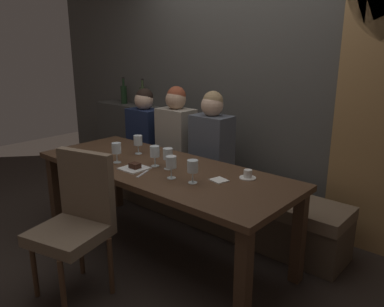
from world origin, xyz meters
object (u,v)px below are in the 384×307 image
object	(u,v)px
dining_table	(160,177)
wine_glass_center_back	(193,167)
banquette_bench	(214,200)
diner_far_end	(212,139)
wine_bottle_dark_red	(124,94)
wine_glass_end_right	(116,149)
espresso_cup	(248,175)
chair_near_side	(77,216)
diner_bearded	(176,131)
wine_glass_far_right	(138,141)
wine_glass_center_front	(171,163)
wine_glass_near_left	(168,155)
wine_bottle_pale_label	(143,96)
wine_glass_end_left	(155,152)
dessert_plate	(134,167)
diner_redhead	(145,126)
fork_on_table	(143,174)

from	to	relation	value
dining_table	wine_glass_center_back	bearing A→B (deg)	-13.80
banquette_bench	diner_far_end	size ratio (longest dim) A/B	3.05
banquette_bench	wine_bottle_dark_red	world-z (taller)	wine_bottle_dark_red
wine_glass_end_right	espresso_cup	xyz separation A→B (m)	(1.01, 0.38, -0.09)
wine_bottle_dark_red	dining_table	bearing A→B (deg)	-31.46
chair_near_side	diner_bearded	xyz separation A→B (m)	(-0.42, 1.42, 0.28)
wine_glass_far_right	diner_far_end	bearing A→B (deg)	54.34
wine_glass_far_right	wine_glass_center_back	xyz separation A→B (m)	(0.84, -0.24, -0.00)
banquette_bench	wine_glass_center_front	distance (m)	1.07
wine_glass_near_left	chair_near_side	bearing A→B (deg)	-101.79
wine_bottle_pale_label	wine_glass_end_left	size ratio (longest dim) A/B	1.99
dining_table	dessert_plate	world-z (taller)	dessert_plate
banquette_bench	wine_glass_near_left	xyz separation A→B (m)	(0.09, -0.70, 0.62)
wine_glass_far_right	wine_glass_near_left	world-z (taller)	same
wine_glass_end_left	wine_glass_end_right	size ratio (longest dim) A/B	1.00
banquette_bench	wine_glass_end_left	bearing A→B (deg)	-93.01
diner_redhead	wine_glass_center_back	distance (m)	1.62
wine_bottle_pale_label	wine_glass_center_back	xyz separation A→B (m)	(1.80, -1.17, -0.22)
wine_glass_center_front	wine_glass_end_right	size ratio (longest dim) A/B	1.00
wine_bottle_dark_red	wine_glass_end_left	bearing A→B (deg)	-32.45
diner_far_end	espresso_cup	xyz separation A→B (m)	(0.68, -0.45, -0.07)
chair_near_side	wine_glass_end_left	world-z (taller)	chair_near_side
wine_bottle_pale_label	wine_glass_center_back	world-z (taller)	wine_bottle_pale_label
dining_table	espresso_cup	world-z (taller)	espresso_cup
wine_glass_far_right	wine_glass_near_left	size ratio (longest dim) A/B	1.00
wine_glass_end_left	dining_table	bearing A→B (deg)	24.35
diner_redhead	fork_on_table	world-z (taller)	diner_redhead
diner_far_end	fork_on_table	world-z (taller)	diner_far_end
diner_far_end	wine_glass_end_right	xyz separation A→B (m)	(-0.32, -0.83, 0.02)
diner_bearded	wine_glass_near_left	xyz separation A→B (m)	(0.57, -0.70, 0.01)
wine_glass_far_right	wine_glass_end_left	world-z (taller)	same
wine_glass_end_right	wine_glass_center_back	size ratio (longest dim) A/B	1.00
wine_glass_center_front	wine_glass_end_left	world-z (taller)	same
wine_glass_end_left	fork_on_table	xyz separation A→B (m)	(0.07, -0.19, -0.11)
diner_redhead	wine_glass_center_back	size ratio (longest dim) A/B	4.71
diner_far_end	wine_bottle_dark_red	bearing A→B (deg)	167.64
dining_table	wine_glass_near_left	xyz separation A→B (m)	(0.09, -0.00, 0.20)
fork_on_table	dining_table	bearing A→B (deg)	78.40
wine_bottle_dark_red	wine_glass_far_right	world-z (taller)	wine_bottle_dark_red
wine_glass_far_right	wine_glass_center_front	bearing A→B (deg)	-21.94
wine_glass_far_right	dessert_plate	xyz separation A→B (m)	(0.30, -0.30, -0.10)
diner_redhead	wine_bottle_dark_red	bearing A→B (deg)	155.90
diner_far_end	wine_glass_far_right	world-z (taller)	diner_far_end
wine_bottle_pale_label	wine_glass_far_right	size ratio (longest dim) A/B	1.99
diner_far_end	wine_bottle_dark_red	world-z (taller)	wine_bottle_dark_red
diner_redhead	diner_far_end	bearing A→B (deg)	-2.23
wine_glass_center_front	diner_far_end	bearing A→B (deg)	108.60
diner_redhead	wine_glass_near_left	size ratio (longest dim) A/B	4.71
dining_table	banquette_bench	xyz separation A→B (m)	(0.00, 0.70, -0.42)
wine_glass_far_right	wine_glass_center_front	xyz separation A→B (m)	(0.66, -0.27, -0.00)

